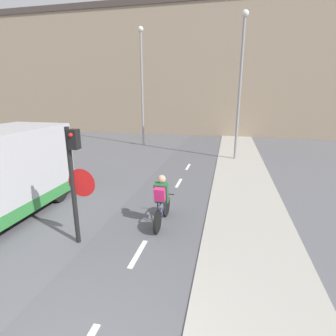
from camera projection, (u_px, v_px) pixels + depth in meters
The scene contains 5 objects.
building_row_background at pixel (211, 71), 23.45m from camera, with size 60.00×5.20×10.86m.
traffic_light_pole at pixel (75, 174), 5.96m from camera, with size 0.67×0.25×2.83m.
street_lamp_far at pixel (142, 77), 17.35m from camera, with size 0.36×0.36×7.63m.
street_lamp_sidewalk at pixel (241, 74), 13.33m from camera, with size 0.36×0.36×7.41m.
cyclist_near at pixel (162, 201), 7.12m from camera, with size 0.46×1.65×1.45m.
Camera 1 is at (1.82, -1.91, 3.53)m, focal length 28.00 mm.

